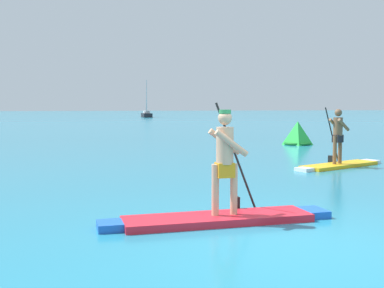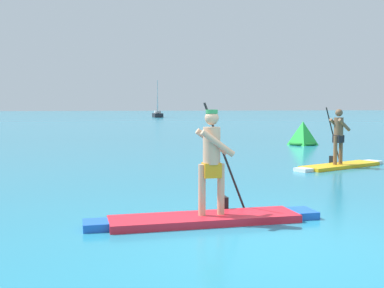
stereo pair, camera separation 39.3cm
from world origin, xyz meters
name	(u,v)px [view 1 (the left image)]	position (x,y,z in m)	size (l,w,h in m)	color
ground	(291,240)	(0.00, 0.00, 0.00)	(440.00, 440.00, 0.00)	teal
paddleboarder_mid_center	(221,202)	(-0.52, 1.19, 0.30)	(3.59, 0.96, 1.84)	red
paddleboarder_far_right	(339,156)	(5.20, 6.30, 0.32)	(3.45, 1.59, 1.78)	yellow
race_marker_buoy	(298,134)	(8.30, 13.85, 0.47)	(1.36, 1.36, 1.09)	green
sailboat_right_horizon	(147,113)	(14.76, 74.30, 0.79)	(1.94, 5.31, 6.32)	black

